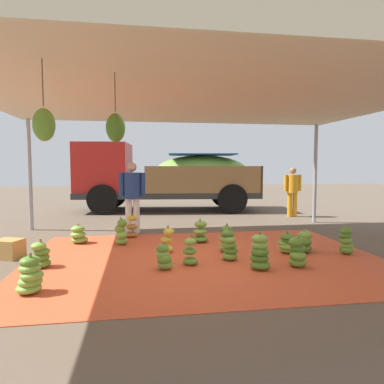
% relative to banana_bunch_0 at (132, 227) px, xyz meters
% --- Properties ---
extents(ground_plane, '(40.00, 40.00, 0.00)m').
position_rel_banana_bunch_0_xyz_m(ground_plane, '(1.30, 1.06, -0.23)').
color(ground_plane, brown).
extents(tarp_orange, '(6.05, 4.43, 0.01)m').
position_rel_banana_bunch_0_xyz_m(tarp_orange, '(1.30, -1.94, -0.23)').
color(tarp_orange, '#D1512D').
rests_on(tarp_orange, ground).
extents(tent_canopy, '(8.00, 7.00, 2.82)m').
position_rel_banana_bunch_0_xyz_m(tent_canopy, '(1.28, -2.05, 2.50)').
color(tent_canopy, '#9EA0A5').
rests_on(tent_canopy, ground).
extents(banana_bunch_0, '(0.38, 0.42, 0.55)m').
position_rel_banana_bunch_0_xyz_m(banana_bunch_0, '(0.00, 0.00, 0.00)').
color(banana_bunch_0, '#996628').
rests_on(banana_bunch_0, tarp_orange).
extents(banana_bunch_1, '(0.38, 0.39, 0.53)m').
position_rel_banana_bunch_0_xyz_m(banana_bunch_1, '(1.77, -1.60, 0.00)').
color(banana_bunch_1, '#6B9E38').
rests_on(banana_bunch_1, tarp_orange).
extents(banana_bunch_2, '(0.45, 0.43, 0.51)m').
position_rel_banana_bunch_0_xyz_m(banana_bunch_2, '(-1.18, -3.24, -0.01)').
color(banana_bunch_2, '#75A83D').
rests_on(banana_bunch_2, tarp_orange).
extents(banana_bunch_3, '(0.38, 0.38, 0.45)m').
position_rel_banana_bunch_0_xyz_m(banana_bunch_3, '(-1.36, -2.09, -0.04)').
color(banana_bunch_3, '#518428').
rests_on(banana_bunch_3, tarp_orange).
extents(banana_bunch_4, '(0.35, 0.33, 0.56)m').
position_rel_banana_bunch_0_xyz_m(banana_bunch_4, '(1.67, -2.14, 0.02)').
color(banana_bunch_4, '#6B9E38').
rests_on(banana_bunch_4, tarp_orange).
extents(banana_bunch_5, '(0.38, 0.40, 0.44)m').
position_rel_banana_bunch_0_xyz_m(banana_bunch_5, '(3.16, -1.85, -0.03)').
color(banana_bunch_5, '#477523').
rests_on(banana_bunch_5, tarp_orange).
extents(banana_bunch_6, '(0.43, 0.44, 0.41)m').
position_rel_banana_bunch_0_xyz_m(banana_bunch_6, '(2.86, -1.85, -0.06)').
color(banana_bunch_6, '#75A83D').
rests_on(banana_bunch_6, tarp_orange).
extents(banana_bunch_7, '(0.32, 0.32, 0.56)m').
position_rel_banana_bunch_0_xyz_m(banana_bunch_7, '(-0.19, -0.73, 0.02)').
color(banana_bunch_7, '#6B9E38').
rests_on(banana_bunch_7, tarp_orange).
extents(banana_bunch_8, '(0.41, 0.41, 0.59)m').
position_rel_banana_bunch_0_xyz_m(banana_bunch_8, '(2.01, -2.71, 0.03)').
color(banana_bunch_8, '#518428').
rests_on(banana_bunch_8, tarp_orange).
extents(banana_bunch_9, '(0.35, 0.34, 0.50)m').
position_rel_banana_bunch_0_xyz_m(banana_bunch_9, '(1.43, -0.72, -0.02)').
color(banana_bunch_9, '#518428').
rests_on(banana_bunch_9, tarp_orange).
extents(banana_bunch_10, '(0.33, 0.34, 0.49)m').
position_rel_banana_bunch_0_xyz_m(banana_bunch_10, '(0.98, -2.32, -0.02)').
color(banana_bunch_10, '#60932D').
rests_on(banana_bunch_10, tarp_orange).
extents(banana_bunch_11, '(0.34, 0.32, 0.54)m').
position_rel_banana_bunch_0_xyz_m(banana_bunch_11, '(3.86, -2.08, 0.01)').
color(banana_bunch_11, '#518428').
rests_on(banana_bunch_11, tarp_orange).
extents(banana_bunch_12, '(0.41, 0.41, 0.41)m').
position_rel_banana_bunch_0_xyz_m(banana_bunch_12, '(-1.07, -0.42, -0.05)').
color(banana_bunch_12, '#75A83D').
rests_on(banana_bunch_12, tarp_orange).
extents(banana_bunch_13, '(0.32, 0.31, 0.43)m').
position_rel_banana_bunch_0_xyz_m(banana_bunch_13, '(0.54, -2.50, -0.04)').
color(banana_bunch_13, '#6B9E38').
rests_on(banana_bunch_13, tarp_orange).
extents(banana_bunch_14, '(0.37, 0.39, 0.51)m').
position_rel_banana_bunch_0_xyz_m(banana_bunch_14, '(2.63, -2.70, -0.00)').
color(banana_bunch_14, '#60932D').
rests_on(banana_bunch_14, tarp_orange).
extents(banana_bunch_15, '(0.32, 0.31, 0.50)m').
position_rel_banana_bunch_0_xyz_m(banana_bunch_15, '(0.68, -1.45, -0.02)').
color(banana_bunch_15, gold).
rests_on(banana_bunch_15, tarp_orange).
extents(cargo_truck_main, '(6.54, 2.83, 2.40)m').
position_rel_banana_bunch_0_xyz_m(cargo_truck_main, '(1.09, 4.70, 1.02)').
color(cargo_truck_main, '#2D2D2D').
rests_on(cargo_truck_main, ground).
extents(worker_0, '(0.62, 0.38, 1.69)m').
position_rel_banana_bunch_0_xyz_m(worker_0, '(0.01, 0.60, 0.75)').
color(worker_0, silver).
rests_on(worker_0, ground).
extents(worker_1, '(0.57, 0.35, 1.56)m').
position_rel_banana_bunch_0_xyz_m(worker_1, '(4.97, 2.50, 0.68)').
color(worker_1, orange).
rests_on(worker_1, ground).
extents(crate_0, '(0.53, 0.48, 0.33)m').
position_rel_banana_bunch_0_xyz_m(crate_0, '(-2.07, -1.42, -0.07)').
color(crate_0, '#B78947').
rests_on(crate_0, ground).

